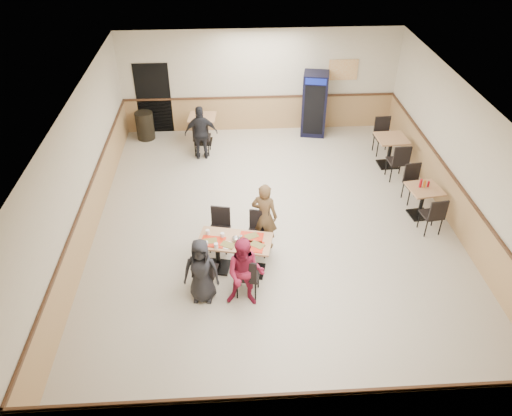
{
  "coord_description": "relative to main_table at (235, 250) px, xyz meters",
  "views": [
    {
      "loc": [
        -0.95,
        -8.87,
        6.81
      ],
      "look_at": [
        -0.45,
        -0.5,
        0.9
      ],
      "focal_mm": 35.0,
      "sensor_mm": 36.0,
      "label": 1
    }
  ],
  "objects": [
    {
      "name": "condiment_caddy",
      "position": [
        4.27,
        1.65,
        0.33
      ],
      "size": [
        0.23,
        0.06,
        0.2
      ],
      "color": "#A40B16",
      "rests_on": "side_table_near"
    },
    {
      "name": "room_shell",
      "position": [
        2.68,
        3.9,
        0.07
      ],
      "size": [
        10.0,
        10.0,
        10.0
      ],
      "color": "silver",
      "rests_on": "ground"
    },
    {
      "name": "main_chairs",
      "position": [
        -0.05,
        0.01,
        -0.02
      ],
      "size": [
        1.58,
        1.89,
        0.96
      ],
      "rotation": [
        0.0,
        0.0,
        -0.22
      ],
      "color": "black",
      "rests_on": "ground"
    },
    {
      "name": "side_table_near",
      "position": [
        4.3,
        1.6,
        -0.01
      ],
      "size": [
        0.79,
        0.79,
        0.75
      ],
      "rotation": [
        0.0,
        0.0,
        0.13
      ],
      "color": "black",
      "rests_on": "ground"
    },
    {
      "name": "side_table_near_chair_north",
      "position": [
        4.3,
        2.2,
        -0.03
      ],
      "size": [
        0.49,
        0.49,
        0.95
      ],
      "primitive_type": null,
      "rotation": [
        0.0,
        0.0,
        0.13
      ],
      "color": "black",
      "rests_on": "ground"
    },
    {
      "name": "side_table_far_chair_north",
      "position": [
        4.2,
        4.58,
        0.02
      ],
      "size": [
        0.51,
        0.51,
        1.04
      ],
      "primitive_type": null,
      "rotation": [
        0.0,
        0.0,
        0.05
      ],
      "color": "black",
      "rests_on": "ground"
    },
    {
      "name": "ground",
      "position": [
        0.91,
        1.35,
        -0.5
      ],
      "size": [
        10.0,
        10.0,
        0.0
      ],
      "primitive_type": "plane",
      "color": "beige",
      "rests_on": "ground"
    },
    {
      "name": "back_table",
      "position": [
        -0.78,
        5.55,
        0.03
      ],
      "size": [
        0.82,
        0.82,
        0.81
      ],
      "rotation": [
        0.0,
        0.0,
        -0.09
      ],
      "color": "black",
      "rests_on": "ground"
    },
    {
      "name": "pepsi_cooler",
      "position": [
        2.48,
        5.94,
        0.42
      ],
      "size": [
        0.82,
        0.83,
        1.86
      ],
      "rotation": [
        0.0,
        0.0,
        -0.2
      ],
      "color": "black",
      "rests_on": "ground"
    },
    {
      "name": "side_table_far",
      "position": [
        4.2,
        3.92,
        0.04
      ],
      "size": [
        0.81,
        0.81,
        0.82
      ],
      "rotation": [
        0.0,
        0.0,
        0.05
      ],
      "color": "black",
      "rests_on": "ground"
    },
    {
      "name": "lone_diner",
      "position": [
        -0.78,
        4.63,
        0.25
      ],
      "size": [
        0.9,
        0.4,
        1.51
      ],
      "primitive_type": "imported",
      "rotation": [
        0.0,
        0.0,
        3.17
      ],
      "color": "black",
      "rests_on": "ground"
    },
    {
      "name": "main_table",
      "position": [
        0.0,
        0.0,
        0.0
      ],
      "size": [
        1.53,
        0.99,
        0.76
      ],
      "rotation": [
        0.0,
        0.0,
        -0.22
      ],
      "color": "black",
      "rests_on": "ground"
    },
    {
      "name": "trash_bin",
      "position": [
        -2.47,
        5.9,
        -0.1
      ],
      "size": [
        0.51,
        0.51,
        0.81
      ],
      "primitive_type": "cylinder",
      "color": "black",
      "rests_on": "ground"
    },
    {
      "name": "side_table_far_chair_south",
      "position": [
        4.2,
        3.26,
        0.02
      ],
      "size": [
        0.51,
        0.51,
        1.04
      ],
      "primitive_type": null,
      "rotation": [
        0.0,
        0.0,
        3.19
      ],
      "color": "black",
      "rests_on": "ground"
    },
    {
      "name": "diner_woman_right",
      "position": [
        0.16,
        -0.91,
        0.23
      ],
      "size": [
        0.79,
        0.65,
        1.46
      ],
      "primitive_type": "imported",
      "rotation": [
        0.0,
        0.0,
        -0.15
      ],
      "color": "maroon",
      "rests_on": "ground"
    },
    {
      "name": "tabletop_clutter",
      "position": [
        -0.01,
        -0.05,
        0.28
      ],
      "size": [
        1.26,
        0.7,
        0.12
      ],
      "rotation": [
        0.0,
        0.0,
        -0.22
      ],
      "color": "red",
      "rests_on": "main_table"
    },
    {
      "name": "side_table_near_chair_south",
      "position": [
        4.3,
        1.01,
        -0.03
      ],
      "size": [
        0.49,
        0.49,
        0.95
      ],
      "primitive_type": null,
      "rotation": [
        0.0,
        0.0,
        3.27
      ],
      "color": "black",
      "rests_on": "ground"
    },
    {
      "name": "back_table_chair_lone",
      "position": [
        -0.78,
        4.9,
        0.01
      ],
      "size": [
        0.51,
        0.51,
        1.03
      ],
      "primitive_type": null,
      "rotation": [
        0.0,
        0.0,
        3.06
      ],
      "color": "black",
      "rests_on": "ground"
    },
    {
      "name": "diner_woman_left",
      "position": [
        -0.63,
        -0.74,
        0.17
      ],
      "size": [
        0.7,
        0.49,
        1.34
      ],
      "primitive_type": "imported",
      "rotation": [
        0.0,
        0.0,
        -0.11
      ],
      "color": "black",
      "rests_on": "ground"
    },
    {
      "name": "diner_man_opposite",
      "position": [
        0.63,
        0.74,
        0.26
      ],
      "size": [
        0.65,
        0.54,
        1.53
      ],
      "primitive_type": "imported",
      "rotation": [
        0.0,
        0.0,
        2.78
      ],
      "color": "brown",
      "rests_on": "ground"
    }
  ]
}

